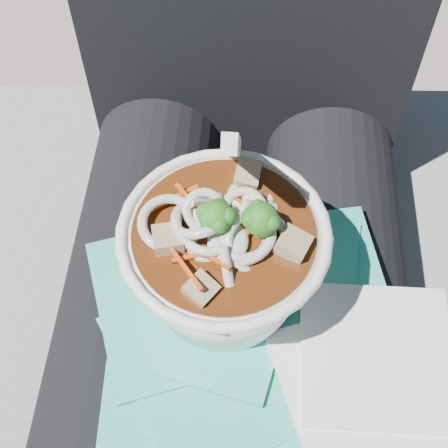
# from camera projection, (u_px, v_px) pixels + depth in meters

# --- Properties ---
(stone_ledge) EXTENTS (1.02, 0.55, 0.45)m
(stone_ledge) POSITION_uv_depth(u_px,v_px,m) (237.00, 316.00, 0.93)
(stone_ledge) COLOR slate
(stone_ledge) RESTS_ON ground
(lap) EXTENTS (0.34, 0.48, 0.14)m
(lap) POSITION_uv_depth(u_px,v_px,m) (233.00, 327.00, 0.60)
(lap) COLOR black
(lap) RESTS_ON stone_ledge
(person_body) EXTENTS (0.34, 0.94, 0.99)m
(person_body) POSITION_uv_depth(u_px,v_px,m) (239.00, 232.00, 0.63)
(person_body) COLOR black
(person_body) RESTS_ON ground
(plastic_bag) EXTENTS (0.30, 0.29, 0.02)m
(plastic_bag) POSITION_uv_depth(u_px,v_px,m) (244.00, 334.00, 0.51)
(plastic_bag) COLOR #2CB89B
(plastic_bag) RESTS_ON lap
(napkins) EXTENTS (0.18, 0.18, 0.01)m
(napkins) POSITION_uv_depth(u_px,v_px,m) (377.00, 378.00, 0.48)
(napkins) COLOR white
(napkins) RESTS_ON plastic_bag
(udon_bowl) EXTENTS (0.19, 0.19, 0.20)m
(udon_bowl) POSITION_uv_depth(u_px,v_px,m) (224.00, 254.00, 0.48)
(udon_bowl) COLOR white
(udon_bowl) RESTS_ON plastic_bag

